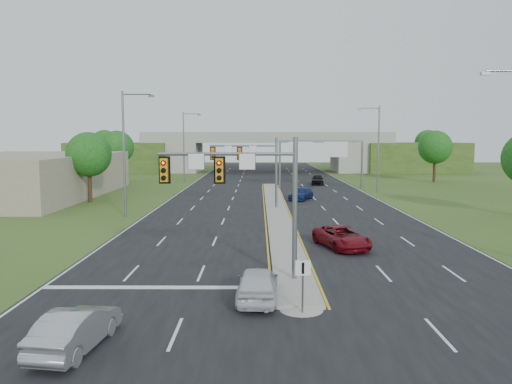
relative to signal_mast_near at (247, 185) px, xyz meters
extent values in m
plane|color=#2F4E1B|center=(2.26, 0.07, -4.73)|extent=(240.00, 240.00, 0.00)
cube|color=black|center=(2.26, 35.07, -4.72)|extent=(24.00, 160.00, 0.02)
cube|color=gray|center=(2.26, 23.07, -4.63)|extent=(2.00, 54.00, 0.16)
cone|color=gray|center=(2.26, -3.93, -4.63)|extent=(2.00, 2.00, 0.16)
cube|color=gold|center=(1.11, 23.07, -4.70)|extent=(0.12, 54.00, 0.01)
cube|color=gold|center=(3.41, 23.07, -4.70)|extent=(0.12, 54.00, 0.01)
cube|color=silver|center=(-9.54, 35.07, -4.70)|extent=(0.12, 160.00, 0.01)
cube|color=silver|center=(14.06, 35.07, -4.70)|extent=(0.12, 160.00, 0.01)
cube|color=silver|center=(-4.24, -0.93, -4.70)|extent=(10.50, 0.50, 0.01)
cylinder|color=slate|center=(2.26, 0.07, -1.23)|extent=(0.24, 0.24, 7.00)
cylinder|color=slate|center=(-0.99, 0.07, 1.47)|extent=(6.50, 0.16, 0.16)
cube|color=orange|center=(-1.31, -0.18, 0.72)|extent=(0.35, 0.25, 1.10)
cube|color=orange|center=(-3.91, -0.18, 0.72)|extent=(0.35, 0.25, 1.10)
cube|color=black|center=(-1.31, -0.04, 0.72)|extent=(0.55, 0.04, 1.30)
cube|color=black|center=(-3.91, -0.04, 0.72)|extent=(0.55, 0.04, 1.30)
sphere|color=#FF0C05|center=(-1.31, -0.31, 1.07)|extent=(0.20, 0.20, 0.20)
sphere|color=#FF0C05|center=(-3.91, -0.31, 1.07)|extent=(0.20, 0.20, 0.20)
cube|color=white|center=(-2.42, -0.03, 1.12)|extent=(0.75, 0.04, 0.75)
cube|color=white|center=(-0.01, -0.03, 1.12)|extent=(0.75, 0.04, 0.75)
cylinder|color=slate|center=(2.26, 25.07, -1.23)|extent=(0.24, 0.24, 7.00)
cylinder|color=slate|center=(-0.99, 25.07, 1.47)|extent=(6.50, 0.16, 0.16)
cube|color=orange|center=(-1.31, 24.82, 0.72)|extent=(0.35, 0.25, 1.10)
cube|color=orange|center=(-3.91, 24.82, 0.72)|extent=(0.35, 0.25, 1.10)
cube|color=black|center=(-1.31, 24.96, 0.72)|extent=(0.55, 0.04, 1.30)
cube|color=black|center=(-3.91, 24.96, 0.72)|extent=(0.55, 0.04, 1.30)
sphere|color=#FF0C05|center=(-1.31, 24.69, 1.07)|extent=(0.20, 0.20, 0.20)
sphere|color=#FF0C05|center=(-3.91, 24.69, 1.07)|extent=(0.20, 0.20, 0.20)
cube|color=white|center=(-2.42, 24.97, 1.12)|extent=(0.75, 0.04, 0.75)
cube|color=white|center=(-0.01, 24.97, 1.12)|extent=(0.75, 0.04, 0.75)
cylinder|color=slate|center=(2.26, -4.43, -3.63)|extent=(0.08, 0.08, 2.20)
cube|color=white|center=(2.26, -4.48, -2.83)|extent=(0.60, 0.04, 0.60)
cube|color=black|center=(2.26, -4.51, -2.83)|extent=(0.10, 0.02, 0.45)
cylinder|color=slate|center=(3.46, 45.07, -1.43)|extent=(0.28, 0.28, 6.60)
cylinder|color=slate|center=(14.76, 45.07, -1.43)|extent=(0.28, 0.28, 6.60)
cube|color=slate|center=(9.11, 45.07, 1.77)|extent=(11.50, 0.35, 0.35)
cube|color=#0B5119|center=(6.26, 44.87, 0.67)|extent=(3.20, 0.08, 2.00)
cube|color=#0B5119|center=(11.06, 44.87, 0.67)|extent=(3.20, 0.08, 2.00)
cube|color=silver|center=(6.26, 44.82, 0.67)|extent=(3.30, 0.03, 2.10)
cube|color=silver|center=(11.06, 44.82, 0.67)|extent=(3.30, 0.03, 2.10)
cube|color=gray|center=(-14.74, 80.07, -1.73)|extent=(6.00, 12.00, 6.00)
cube|color=gray|center=(19.26, 80.07, -1.73)|extent=(6.00, 12.00, 6.00)
cube|color=#2F4E1B|center=(-27.74, 80.07, -1.73)|extent=(20.00, 14.00, 6.00)
cube|color=#2F4E1B|center=(32.26, 80.07, -1.73)|extent=(20.00, 14.00, 6.00)
cube|color=gray|center=(2.26, 80.07, 1.87)|extent=(50.00, 12.00, 1.20)
cube|color=gray|center=(2.26, 74.27, 2.92)|extent=(50.00, 0.40, 0.90)
cube|color=gray|center=(2.26, 85.87, 2.92)|extent=(50.00, 0.40, 0.90)
cylinder|color=slate|center=(-11.24, 20.07, 0.77)|extent=(0.20, 0.20, 11.00)
cylinder|color=slate|center=(-9.99, 20.07, 5.97)|extent=(2.50, 0.12, 0.12)
cube|color=slate|center=(-8.74, 20.07, 5.82)|extent=(0.50, 0.25, 0.18)
cylinder|color=slate|center=(-11.24, 55.07, 0.77)|extent=(0.20, 0.20, 11.00)
cylinder|color=slate|center=(-9.99, 55.07, 5.97)|extent=(2.50, 0.12, 0.12)
cube|color=slate|center=(-8.74, 55.07, 5.82)|extent=(0.50, 0.25, 0.18)
cylinder|color=slate|center=(14.51, 5.07, 5.97)|extent=(2.50, 0.12, 0.12)
cube|color=slate|center=(13.26, 5.07, 5.82)|extent=(0.50, 0.25, 0.18)
cylinder|color=slate|center=(15.76, 40.07, 0.77)|extent=(0.20, 0.20, 11.00)
cylinder|color=slate|center=(14.51, 40.07, 5.97)|extent=(2.50, 0.12, 0.12)
cube|color=slate|center=(13.26, 40.07, 5.82)|extent=(0.50, 0.25, 0.18)
cylinder|color=#382316|center=(-17.74, 30.07, -2.73)|extent=(0.44, 0.44, 4.00)
sphere|color=#134512|center=(-17.74, 30.07, 0.47)|extent=(4.80, 4.80, 4.80)
cylinder|color=#382316|center=(-21.74, 55.07, -2.60)|extent=(0.44, 0.44, 4.25)
sphere|color=#134512|center=(-21.74, 55.07, 0.80)|extent=(5.20, 5.20, 5.20)
cylinder|color=#382316|center=(28.26, 55.07, -2.60)|extent=(0.44, 0.44, 4.25)
sphere|color=#134512|center=(28.26, 55.07, 0.80)|extent=(5.20, 5.20, 5.20)
cylinder|color=#382316|center=(-35.74, 94.07, -2.48)|extent=(0.44, 0.44, 4.50)
sphere|color=#134512|center=(-35.74, 94.07, 1.12)|extent=(6.00, 6.00, 6.00)
cylinder|color=#382316|center=(-21.74, 94.07, -2.60)|extent=(0.44, 0.44, 4.25)
sphere|color=#134512|center=(-21.74, 94.07, 0.80)|extent=(5.60, 5.60, 5.60)
cylinder|color=#382316|center=(26.26, 94.07, -2.60)|extent=(0.44, 0.44, 4.25)
sphere|color=#134512|center=(26.26, 94.07, 0.80)|extent=(5.60, 5.60, 5.60)
cylinder|color=#382316|center=(40.26, 94.07, -2.48)|extent=(0.44, 0.44, 4.50)
sphere|color=#134512|center=(40.26, 94.07, 1.12)|extent=(6.00, 6.00, 6.00)
cube|color=gray|center=(-27.74, 35.07, -2.23)|extent=(18.00, 30.00, 5.00)
imported|color=silver|center=(0.49, -2.72, -3.97)|extent=(1.91, 4.37, 1.47)
imported|color=#9899A0|center=(-5.49, -7.72, -4.01)|extent=(2.01, 4.35, 1.38)
imported|color=maroon|center=(5.80, 7.58, -4.02)|extent=(3.60, 5.39, 1.37)
imported|color=#0E1B54|center=(5.34, 32.44, -4.04)|extent=(3.50, 4.98, 1.34)
imported|color=black|center=(9.35, 50.84, -3.95)|extent=(2.22, 4.57, 1.50)
camera|label=1|loc=(0.52, -23.51, 2.23)|focal=35.00mm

